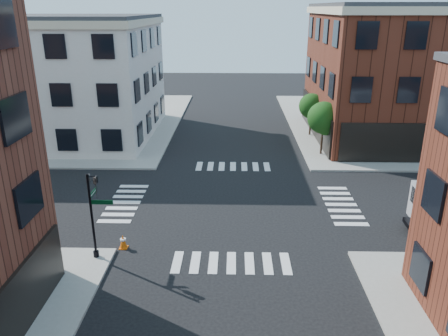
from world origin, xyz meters
name	(u,v)px	position (x,y,z in m)	size (l,w,h in m)	color
ground	(232,204)	(0.00, 0.00, 0.00)	(120.00, 120.00, 0.00)	black
sidewalk_ne	(427,123)	(21.00, 21.00, 0.07)	(30.00, 30.00, 0.15)	gray
sidewalk_nw	(45,121)	(-21.00, 21.00, 0.07)	(30.00, 30.00, 0.15)	gray
building_nw	(36,79)	(-19.00, 16.00, 5.50)	(22.00, 16.00, 11.00)	silver
tree_near	(324,119)	(7.56, 9.98, 3.16)	(2.69, 2.69, 4.49)	black
tree_far	(312,107)	(7.56, 15.98, 2.87)	(2.43, 2.43, 4.07)	black
signal_pole	(93,207)	(-6.72, -6.68, 2.86)	(1.29, 1.24, 4.60)	black
traffic_cone	(123,242)	(-5.70, -5.70, 0.38)	(0.43, 0.43, 0.79)	#E65D0A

